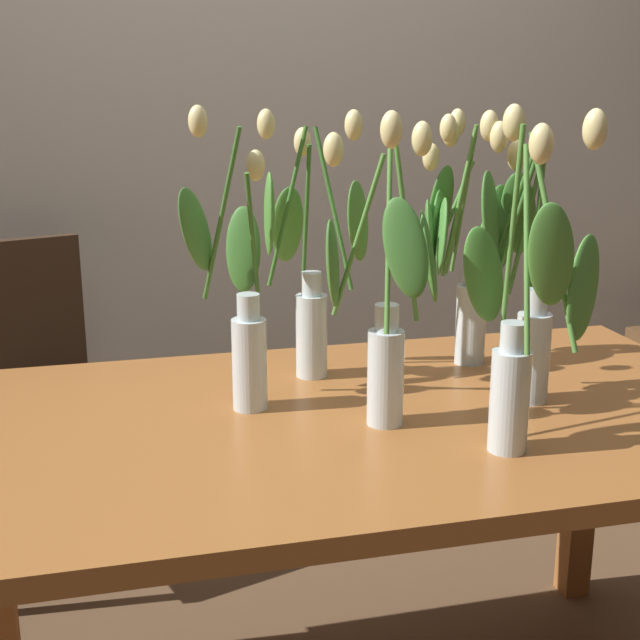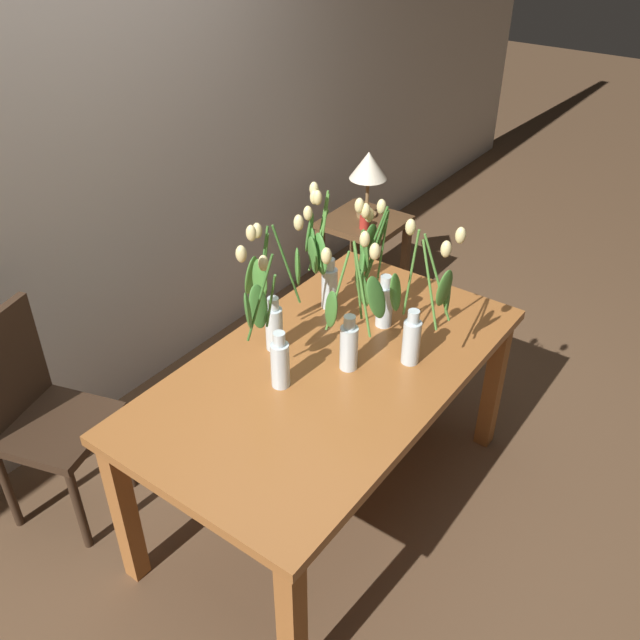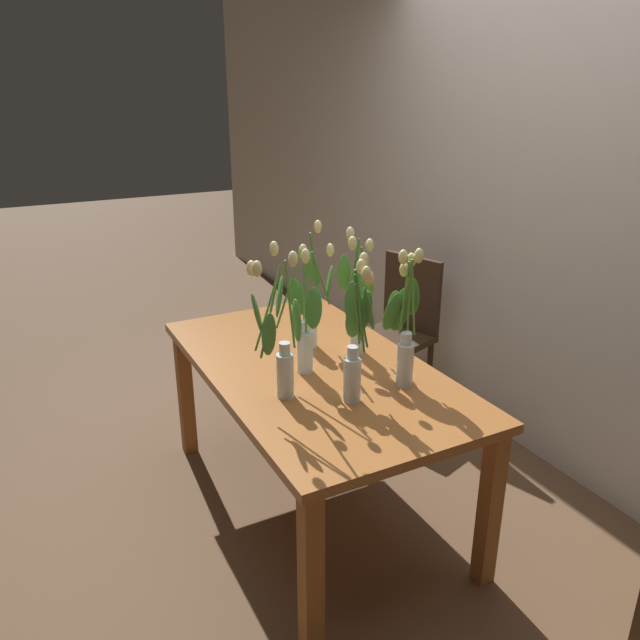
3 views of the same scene
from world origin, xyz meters
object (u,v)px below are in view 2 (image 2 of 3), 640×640
(tulip_vase_5, at_px, (272,302))
(side_table, at_px, (364,237))
(dining_chair, at_px, (36,409))
(pillar_candle, at_px, (364,222))
(tulip_vase_0, at_px, (352,322))
(tulip_vase_4, at_px, (376,275))
(tulip_vase_3, at_px, (419,316))
(table_lamp, at_px, (368,167))
(tulip_vase_1, at_px, (272,343))
(dining_table, at_px, (329,385))
(tulip_vase_2, at_px, (322,263))

(tulip_vase_5, distance_m, side_table, 1.69)
(dining_chair, bearing_deg, pillar_candle, -5.70)
(tulip_vase_0, relative_size, pillar_candle, 7.68)
(tulip_vase_0, relative_size, tulip_vase_4, 1.02)
(tulip_vase_4, distance_m, side_table, 1.49)
(tulip_vase_0, bearing_deg, tulip_vase_5, 102.21)
(tulip_vase_0, height_order, pillar_candle, tulip_vase_0)
(tulip_vase_5, height_order, pillar_candle, tulip_vase_5)
(tulip_vase_4, distance_m, tulip_vase_5, 0.43)
(tulip_vase_3, xyz_separation_m, dining_chair, (-0.89, 1.19, -0.43))
(tulip_vase_4, xyz_separation_m, pillar_candle, (1.04, 0.72, -0.39))
(tulip_vase_5, bearing_deg, dining_chair, 132.78)
(tulip_vase_5, distance_m, table_lamp, 1.67)
(dining_chair, distance_m, pillar_candle, 2.07)
(tulip_vase_0, distance_m, table_lamp, 1.74)
(tulip_vase_1, bearing_deg, tulip_vase_3, -40.59)
(tulip_vase_4, xyz_separation_m, side_table, (1.14, 0.78, -0.55))
(table_lamp, bearing_deg, tulip_vase_4, -146.17)
(tulip_vase_0, xyz_separation_m, tulip_vase_1, (-0.24, 0.18, -0.03))
(tulip_vase_4, bearing_deg, tulip_vase_3, -114.64)
(side_table, distance_m, pillar_candle, 0.19)
(side_table, xyz_separation_m, table_lamp, (0.05, 0.02, 0.42))
(tulip_vase_0, xyz_separation_m, table_lamp, (1.49, 0.89, -0.10))
(dining_table, relative_size, pillar_candle, 21.33)
(side_table, xyz_separation_m, pillar_candle, (-0.10, -0.06, 0.16))
(tulip_vase_5, xyz_separation_m, pillar_candle, (1.41, 0.50, -0.37))
(tulip_vase_5, bearing_deg, pillar_candle, 19.34)
(tulip_vase_0, xyz_separation_m, tulip_vase_5, (-0.07, 0.31, 0.00))
(dining_table, bearing_deg, tulip_vase_0, -67.29)
(tulip_vase_1, bearing_deg, dining_chair, 119.91)
(dining_table, bearing_deg, tulip_vase_5, 98.76)
(tulip_vase_2, bearing_deg, tulip_vase_3, -100.36)
(tulip_vase_4, bearing_deg, tulip_vase_1, 170.54)
(tulip_vase_2, distance_m, tulip_vase_3, 0.51)
(tulip_vase_2, bearing_deg, tulip_vase_1, -163.50)
(tulip_vase_5, xyz_separation_m, dining_chair, (-0.65, 0.70, -0.43))
(dining_chair, height_order, side_table, dining_chair)
(table_lamp, xyz_separation_m, pillar_candle, (-0.15, -0.08, -0.27))
(tulip_vase_3, bearing_deg, tulip_vase_2, 79.64)
(tulip_vase_0, distance_m, pillar_candle, 1.61)
(tulip_vase_1, height_order, tulip_vase_4, tulip_vase_1)
(tulip_vase_1, relative_size, table_lamp, 1.45)
(tulip_vase_4, bearing_deg, pillar_candle, 34.55)
(side_table, relative_size, pillar_candle, 7.33)
(tulip_vase_3, distance_m, dining_chair, 1.55)
(tulip_vase_3, bearing_deg, pillar_candle, 40.17)
(tulip_vase_0, bearing_deg, tulip_vase_4, 16.62)
(tulip_vase_0, distance_m, tulip_vase_4, 0.31)
(pillar_candle, bearing_deg, side_table, 31.42)
(table_lamp, bearing_deg, tulip_vase_3, -140.98)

